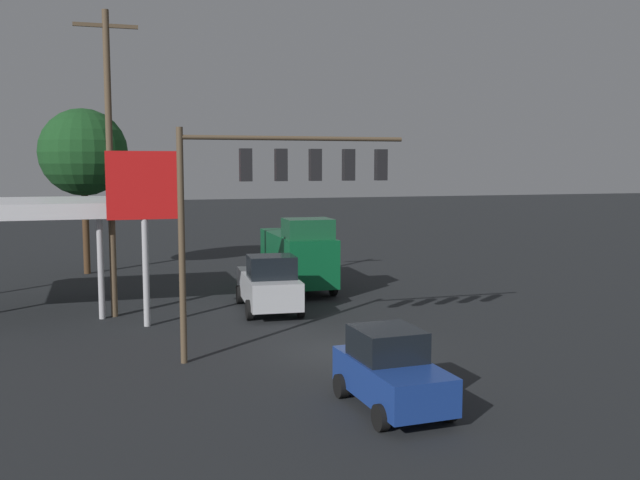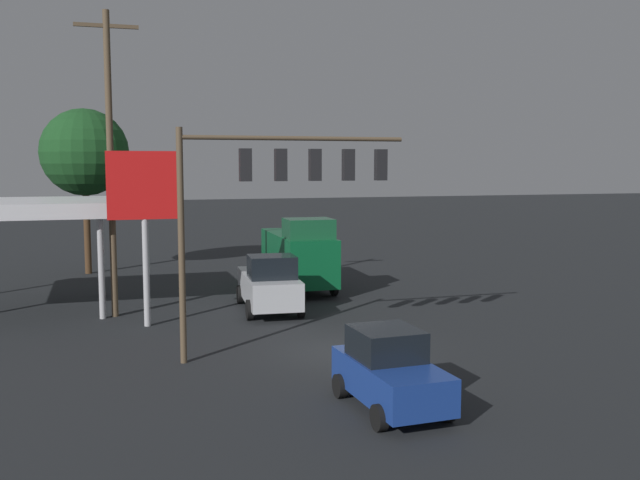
{
  "view_description": "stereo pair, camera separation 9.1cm",
  "coord_description": "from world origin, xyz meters",
  "px_view_note": "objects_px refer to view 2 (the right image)",
  "views": [
    {
      "loc": [
        7.23,
        21.4,
        6.06
      ],
      "look_at": [
        0.0,
        -2.0,
        3.43
      ],
      "focal_mm": 40.0,
      "sensor_mm": 36.0,
      "label": 1
    },
    {
      "loc": [
        7.14,
        21.43,
        6.06
      ],
      "look_at": [
        0.0,
        -2.0,
        3.43
      ],
      "focal_mm": 40.0,
      "sensor_mm": 36.0,
      "label": 2
    }
  ],
  "objects_px": {
    "price_sign": "(144,195)",
    "pickup_parked": "(269,284)",
    "street_tree": "(84,153)",
    "hatchback_crossing": "(390,371)",
    "delivery_truck": "(299,255)",
    "utility_pole": "(110,159)",
    "traffic_signal_assembly": "(278,182)"
  },
  "relations": [
    {
      "from": "price_sign",
      "to": "pickup_parked",
      "type": "bearing_deg",
      "value": -165.07
    },
    {
      "from": "pickup_parked",
      "to": "street_tree",
      "type": "relative_size",
      "value": 0.59
    },
    {
      "from": "hatchback_crossing",
      "to": "pickup_parked",
      "type": "distance_m",
      "value": 12.35
    },
    {
      "from": "delivery_truck",
      "to": "street_tree",
      "type": "relative_size",
      "value": 0.76
    },
    {
      "from": "utility_pole",
      "to": "pickup_parked",
      "type": "distance_m",
      "value": 8.03
    },
    {
      "from": "price_sign",
      "to": "delivery_truck",
      "type": "bearing_deg",
      "value": -141.8
    },
    {
      "from": "pickup_parked",
      "to": "price_sign",
      "type": "bearing_deg",
      "value": -70.81
    },
    {
      "from": "traffic_signal_assembly",
      "to": "delivery_truck",
      "type": "bearing_deg",
      "value": -108.25
    },
    {
      "from": "hatchback_crossing",
      "to": "price_sign",
      "type": "bearing_deg",
      "value": -157.36
    },
    {
      "from": "hatchback_crossing",
      "to": "delivery_truck",
      "type": "bearing_deg",
      "value": 169.65
    },
    {
      "from": "utility_pole",
      "to": "traffic_signal_assembly",
      "type": "bearing_deg",
      "value": 123.17
    },
    {
      "from": "pickup_parked",
      "to": "street_tree",
      "type": "distance_m",
      "value": 15.76
    },
    {
      "from": "price_sign",
      "to": "hatchback_crossing",
      "type": "bearing_deg",
      "value": 115.33
    },
    {
      "from": "utility_pole",
      "to": "street_tree",
      "type": "bearing_deg",
      "value": -84.24
    },
    {
      "from": "utility_pole",
      "to": "street_tree",
      "type": "distance_m",
      "value": 12.09
    },
    {
      "from": "delivery_truck",
      "to": "street_tree",
      "type": "height_order",
      "value": "street_tree"
    },
    {
      "from": "traffic_signal_assembly",
      "to": "street_tree",
      "type": "xyz_separation_m",
      "value": [
        6.11,
        -19.53,
        1.17
      ]
    },
    {
      "from": "price_sign",
      "to": "street_tree",
      "type": "distance_m",
      "value": 14.43
    },
    {
      "from": "utility_pole",
      "to": "price_sign",
      "type": "distance_m",
      "value": 2.74
    },
    {
      "from": "delivery_truck",
      "to": "pickup_parked",
      "type": "xyz_separation_m",
      "value": [
        2.5,
        4.57,
        -0.58
      ]
    },
    {
      "from": "utility_pole",
      "to": "hatchback_crossing",
      "type": "height_order",
      "value": "utility_pole"
    },
    {
      "from": "traffic_signal_assembly",
      "to": "street_tree",
      "type": "distance_m",
      "value": 20.49
    },
    {
      "from": "price_sign",
      "to": "delivery_truck",
      "type": "height_order",
      "value": "price_sign"
    },
    {
      "from": "delivery_truck",
      "to": "price_sign",
      "type": "bearing_deg",
      "value": -50.16
    },
    {
      "from": "traffic_signal_assembly",
      "to": "hatchback_crossing",
      "type": "bearing_deg",
      "value": 104.4
    },
    {
      "from": "price_sign",
      "to": "utility_pole",
      "type": "bearing_deg",
      "value": -61.76
    },
    {
      "from": "price_sign",
      "to": "street_tree",
      "type": "xyz_separation_m",
      "value": [
        2.34,
        -14.13,
        1.75
      ]
    },
    {
      "from": "traffic_signal_assembly",
      "to": "street_tree",
      "type": "bearing_deg",
      "value": -72.61
    },
    {
      "from": "traffic_signal_assembly",
      "to": "utility_pole",
      "type": "distance_m",
      "value": 8.99
    },
    {
      "from": "traffic_signal_assembly",
      "to": "street_tree",
      "type": "height_order",
      "value": "street_tree"
    },
    {
      "from": "pickup_parked",
      "to": "delivery_truck",
      "type": "bearing_deg",
      "value": 155.52
    },
    {
      "from": "utility_pole",
      "to": "price_sign",
      "type": "xyz_separation_m",
      "value": [
        -1.13,
        2.11,
        -1.34
      ]
    }
  ]
}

